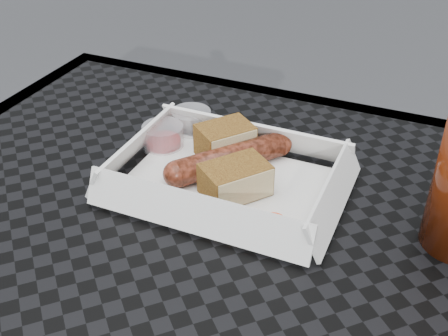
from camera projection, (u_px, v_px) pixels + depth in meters
name	position (u px, v px, depth m)	size (l,w,h in m)	color
patio_table	(195.00, 335.00, 0.54)	(0.80, 0.80, 0.74)	black
food_tray	(228.00, 184.00, 0.62)	(0.22, 0.15, 0.00)	white
bratwurst	(230.00, 158.00, 0.63)	(0.11, 0.13, 0.03)	maroon
bread_near	(225.00, 141.00, 0.66)	(0.06, 0.04, 0.04)	brown
bread_far	(235.00, 180.00, 0.59)	(0.07, 0.05, 0.04)	brown
veg_garnish	(257.00, 223.00, 0.56)	(0.03, 0.03, 0.00)	#FF390B
napkin	(197.00, 174.00, 0.64)	(0.12, 0.12, 0.00)	white
condiment_cup_sauce	(163.00, 137.00, 0.68)	(0.05, 0.05, 0.03)	maroon
condiment_cup_empty	(191.00, 122.00, 0.71)	(0.05, 0.05, 0.03)	silver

